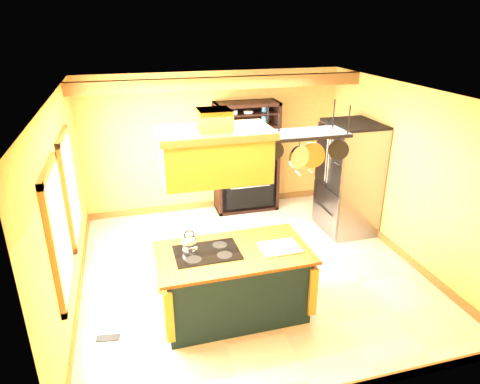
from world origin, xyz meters
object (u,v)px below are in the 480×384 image
range_hood (215,152)px  pot_rack (307,141)px  refrigerator (348,180)px  hutch (246,168)px  kitchen_island (233,282)px

range_hood → pot_rack: same height
refrigerator → hutch: 2.03m
refrigerator → hutch: hutch is taller
pot_rack → refrigerator: (1.66, 1.80, -1.32)m
refrigerator → hutch: bearing=137.4°
kitchen_island → refrigerator: size_ratio=0.99×
range_hood → refrigerator: size_ratio=0.65×
range_hood → hutch: range_hood is taller
range_hood → refrigerator: bearing=33.2°
hutch → refrigerator: bearing=-42.6°
kitchen_island → hutch: size_ratio=0.89×
kitchen_island → hutch: hutch is taller
kitchen_island → refrigerator: 3.17m
kitchen_island → range_hood: (-0.20, -0.00, 1.75)m
pot_rack → refrigerator: size_ratio=0.51×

